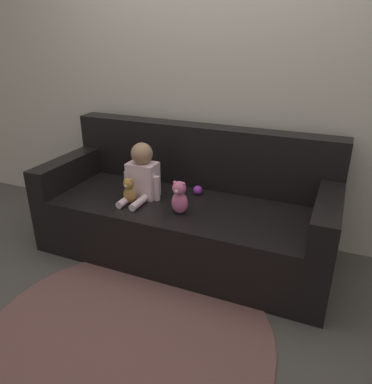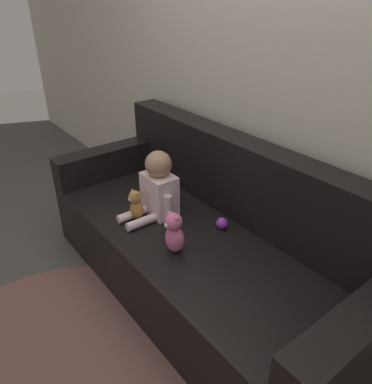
{
  "view_description": "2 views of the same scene",
  "coord_description": "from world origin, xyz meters",
  "px_view_note": "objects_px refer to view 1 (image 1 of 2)",
  "views": [
    {
      "loc": [
        1.01,
        -2.3,
        1.61
      ],
      "look_at": [
        0.06,
        -0.09,
        0.56
      ],
      "focal_mm": 35.0,
      "sensor_mm": 36.0,
      "label": 1
    },
    {
      "loc": [
        1.38,
        -1.14,
        1.69
      ],
      "look_at": [
        -0.04,
        -0.04,
        0.71
      ],
      "focal_mm": 35.0,
      "sensor_mm": 36.0,
      "label": 2
    }
  ],
  "objects_px": {
    "teddy_bear_brown": "(129,191)",
    "toy_ball": "(198,190)",
    "couch": "(187,212)",
    "plush_toy_side": "(179,198)",
    "person_baby": "(142,174)"
  },
  "relations": [
    {
      "from": "teddy_bear_brown",
      "to": "toy_ball",
      "type": "xyz_separation_m",
      "value": [
        0.39,
        0.34,
        -0.06
      ]
    },
    {
      "from": "couch",
      "to": "toy_ball",
      "type": "distance_m",
      "value": 0.19
    },
    {
      "from": "couch",
      "to": "plush_toy_side",
      "type": "relative_size",
      "value": 9.1
    },
    {
      "from": "teddy_bear_brown",
      "to": "person_baby",
      "type": "bearing_deg",
      "value": 77.39
    },
    {
      "from": "person_baby",
      "to": "teddy_bear_brown",
      "type": "distance_m",
      "value": 0.16
    },
    {
      "from": "plush_toy_side",
      "to": "toy_ball",
      "type": "xyz_separation_m",
      "value": [
        -0.0,
        0.35,
        -0.08
      ]
    },
    {
      "from": "person_baby",
      "to": "plush_toy_side",
      "type": "height_order",
      "value": "person_baby"
    },
    {
      "from": "plush_toy_side",
      "to": "teddy_bear_brown",
      "type": "bearing_deg",
      "value": 179.33
    },
    {
      "from": "teddy_bear_brown",
      "to": "couch",
      "type": "bearing_deg",
      "value": 36.5
    },
    {
      "from": "plush_toy_side",
      "to": "toy_ball",
      "type": "height_order",
      "value": "plush_toy_side"
    },
    {
      "from": "couch",
      "to": "toy_ball",
      "type": "bearing_deg",
      "value": 59.88
    },
    {
      "from": "couch",
      "to": "person_baby",
      "type": "distance_m",
      "value": 0.45
    },
    {
      "from": "plush_toy_side",
      "to": "toy_ball",
      "type": "relative_size",
      "value": 3.42
    },
    {
      "from": "couch",
      "to": "person_baby",
      "type": "relative_size",
      "value": 5.17
    },
    {
      "from": "person_baby",
      "to": "plush_toy_side",
      "type": "xyz_separation_m",
      "value": [
        0.37,
        -0.14,
        -0.06
      ]
    }
  ]
}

